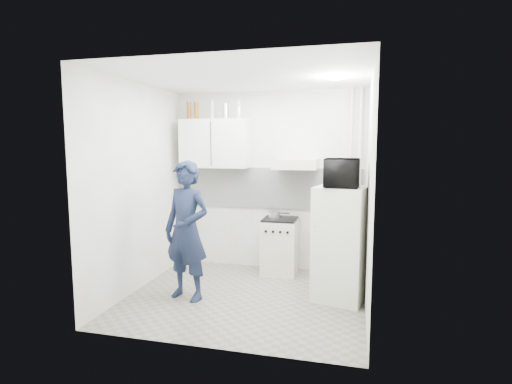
# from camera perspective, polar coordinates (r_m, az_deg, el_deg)

# --- Properties ---
(floor) EXTENTS (2.80, 2.80, 0.00)m
(floor) POSITION_cam_1_polar(r_m,az_deg,el_deg) (4.99, -1.53, -14.79)
(floor) COLOR slate
(floor) RESTS_ON ground
(ceiling) EXTENTS (2.80, 2.80, 0.00)m
(ceiling) POSITION_cam_1_polar(r_m,az_deg,el_deg) (4.70, -1.63, 16.14)
(ceiling) COLOR white
(ceiling) RESTS_ON wall_back
(wall_back) EXTENTS (2.80, 0.00, 2.80)m
(wall_back) POSITION_cam_1_polar(r_m,az_deg,el_deg) (5.88, 1.69, 1.56)
(wall_back) COLOR white
(wall_back) RESTS_ON floor
(wall_left) EXTENTS (0.00, 2.60, 2.60)m
(wall_left) POSITION_cam_1_polar(r_m,az_deg,el_deg) (5.22, -16.55, 0.62)
(wall_left) COLOR white
(wall_left) RESTS_ON floor
(wall_right) EXTENTS (0.00, 2.60, 2.60)m
(wall_right) POSITION_cam_1_polar(r_m,az_deg,el_deg) (4.51, 15.84, -0.30)
(wall_right) COLOR white
(wall_right) RESTS_ON floor
(person) EXTENTS (0.68, 0.53, 1.65)m
(person) POSITION_cam_1_polar(r_m,az_deg,el_deg) (4.80, -9.87, -5.45)
(person) COLOR #161F38
(person) RESTS_ON floor
(stove) EXTENTS (0.48, 0.48, 0.77)m
(stove) POSITION_cam_1_polar(r_m,az_deg,el_deg) (5.75, 3.43, -7.82)
(stove) COLOR beige
(stove) RESTS_ON floor
(fridge) EXTENTS (0.66, 0.66, 1.35)m
(fridge) POSITION_cam_1_polar(r_m,az_deg,el_deg) (4.84, 11.94, -7.21)
(fridge) COLOR white
(fridge) RESTS_ON floor
(stove_top) EXTENTS (0.46, 0.46, 0.03)m
(stove_top) POSITION_cam_1_polar(r_m,az_deg,el_deg) (5.66, 3.46, -3.89)
(stove_top) COLOR black
(stove_top) RESTS_ON stove
(saucepan) EXTENTS (0.16, 0.16, 0.09)m
(saucepan) POSITION_cam_1_polar(r_m,az_deg,el_deg) (5.68, 2.62, -3.24)
(saucepan) COLOR silver
(saucepan) RESTS_ON stove_top
(microwave) EXTENTS (0.58, 0.40, 0.32)m
(microwave) POSITION_cam_1_polar(r_m,az_deg,el_deg) (4.71, 12.19, 2.72)
(microwave) COLOR black
(microwave) RESTS_ON fridge
(bottle_a) EXTENTS (0.06, 0.06, 0.26)m
(bottle_a) POSITION_cam_1_polar(r_m,az_deg,el_deg) (6.06, -9.55, 11.38)
(bottle_a) COLOR brown
(bottle_a) RESTS_ON upper_cabinet
(bottle_b) EXTENTS (0.06, 0.06, 0.25)m
(bottle_b) POSITION_cam_1_polar(r_m,az_deg,el_deg) (6.02, -8.51, 11.39)
(bottle_b) COLOR brown
(bottle_b) RESTS_ON upper_cabinet
(bottle_d) EXTENTS (0.06, 0.06, 0.27)m
(bottle_d) POSITION_cam_1_polar(r_m,az_deg,el_deg) (5.93, -6.29, 11.58)
(bottle_d) COLOR #B2B7BC
(bottle_d) RESTS_ON upper_cabinet
(canister_a) EXTENTS (0.09, 0.09, 0.22)m
(canister_a) POSITION_cam_1_polar(r_m,az_deg,el_deg) (5.86, -4.41, 11.41)
(canister_a) COLOR silver
(canister_a) RESTS_ON upper_cabinet
(bottle_e) EXTENTS (0.06, 0.06, 0.25)m
(bottle_e) POSITION_cam_1_polar(r_m,az_deg,el_deg) (5.80, -2.50, 11.63)
(bottle_e) COLOR #B2B7BC
(bottle_e) RESTS_ON upper_cabinet
(upper_cabinet) EXTENTS (1.00, 0.35, 0.70)m
(upper_cabinet) POSITION_cam_1_polar(r_m,az_deg,el_deg) (5.89, -5.85, 6.90)
(upper_cabinet) COLOR white
(upper_cabinet) RESTS_ON wall_back
(range_hood) EXTENTS (0.60, 0.50, 0.14)m
(range_hood) POSITION_cam_1_polar(r_m,az_deg,el_deg) (5.54, 5.71, 4.01)
(range_hood) COLOR beige
(range_hood) RESTS_ON wall_back
(backsplash) EXTENTS (2.74, 0.03, 0.60)m
(backsplash) POSITION_cam_1_polar(r_m,az_deg,el_deg) (5.88, 1.66, 0.58)
(backsplash) COLOR white
(backsplash) RESTS_ON wall_back
(pipe_a) EXTENTS (0.05, 0.05, 2.60)m
(pipe_a) POSITION_cam_1_polar(r_m,az_deg,el_deg) (5.67, 14.47, 1.15)
(pipe_a) COLOR beige
(pipe_a) RESTS_ON floor
(pipe_b) EXTENTS (0.04, 0.04, 2.60)m
(pipe_b) POSITION_cam_1_polar(r_m,az_deg,el_deg) (5.67, 13.25, 1.19)
(pipe_b) COLOR beige
(pipe_b) RESTS_ON floor
(ceiling_spot_fixture) EXTENTS (0.10, 0.10, 0.02)m
(ceiling_spot_fixture) POSITION_cam_1_polar(r_m,az_deg,el_deg) (4.73, 11.25, 15.59)
(ceiling_spot_fixture) COLOR white
(ceiling_spot_fixture) RESTS_ON ceiling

